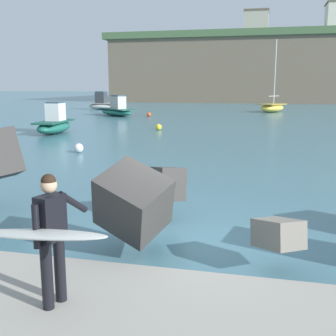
{
  "coord_description": "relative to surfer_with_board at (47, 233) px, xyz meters",
  "views": [
    {
      "loc": [
        1.33,
        -7.89,
        3.1
      ],
      "look_at": [
        -0.66,
        0.5,
        1.4
      ],
      "focal_mm": 44.86,
      "sensor_mm": 36.0,
      "label": 1
    }
  ],
  "objects": [
    {
      "name": "boat_mid_left",
      "position": [
        -12.51,
        36.54,
        -0.64
      ],
      "size": [
        5.11,
        4.57,
        2.12
      ],
      "color": "#1E6656",
      "rests_on": "ground"
    },
    {
      "name": "mooring_buoy_middle",
      "position": [
        -5.91,
        13.41,
        -1.06
      ],
      "size": [
        0.44,
        0.44,
        0.44
      ],
      "color": "silver",
      "rests_on": "ground"
    },
    {
      "name": "boat_mid_centre",
      "position": [
        -18.19,
        46.86,
        -0.57
      ],
      "size": [
        4.22,
        2.04,
        2.35
      ],
      "color": "beige",
      "rests_on": "ground"
    },
    {
      "name": "ground_plane",
      "position": [
        1.31,
        3.36,
        -1.28
      ],
      "size": [
        400.0,
        400.0,
        0.0
      ],
      "primitive_type": "plane",
      "color": "#42707F"
    },
    {
      "name": "mooring_buoy_inner",
      "position": [
        -4.79,
        23.97,
        -1.06
      ],
      "size": [
        0.44,
        0.44,
        0.44
      ],
      "color": "yellow",
      "rests_on": "ground"
    },
    {
      "name": "boat_near_right",
      "position": [
        3.12,
        46.58,
        -0.71
      ],
      "size": [
        3.74,
        4.56,
        8.3
      ],
      "color": "#EAC64C",
      "rests_on": "ground"
    },
    {
      "name": "breakwater_jetty",
      "position": [
        2.74,
        4.62,
        -0.18
      ],
      "size": [
        23.91,
        7.17,
        2.35
      ],
      "color": "slate",
      "rests_on": "ground"
    },
    {
      "name": "boat_near_left",
      "position": [
        -10.97,
        20.59,
        -0.64
      ],
      "size": [
        1.96,
        4.28,
        2.07
      ],
      "color": "#1E6656",
      "rests_on": "ground"
    },
    {
      "name": "mooring_buoy_outer",
      "position": [
        -9.02,
        36.34,
        -1.06
      ],
      "size": [
        0.44,
        0.44,
        0.44
      ],
      "color": "#E54C1E",
      "rests_on": "ground"
    },
    {
      "name": "station_building_annex",
      "position": [
        -0.4,
        85.32,
        13.89
      ],
      "size": [
        4.9,
        5.19,
        5.22
      ],
      "color": "#B2ADA3",
      "rests_on": "headland_bluff"
    },
    {
      "name": "surfer_with_board",
      "position": [
        0.0,
        0.0,
        0.0
      ],
      "size": [
        2.11,
        1.4,
        1.78
      ],
      "color": "black",
      "rests_on": "walkway_path"
    }
  ]
}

